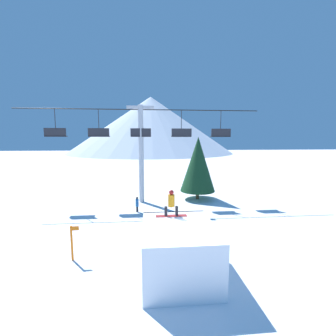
% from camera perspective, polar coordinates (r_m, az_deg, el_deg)
% --- Properties ---
extents(ground_plane, '(220.00, 220.00, 0.00)m').
position_cam_1_polar(ground_plane, '(10.26, 5.50, -26.79)').
color(ground_plane, white).
extents(mountain_ridge, '(68.88, 68.88, 23.60)m').
position_cam_1_polar(mountain_ridge, '(98.27, -4.37, 10.81)').
color(mountain_ridge, silver).
rests_on(mountain_ridge, ground_plane).
extents(snow_ramp, '(3.00, 3.72, 2.18)m').
position_cam_1_polar(snow_ramp, '(10.10, 2.70, -20.15)').
color(snow_ramp, white).
rests_on(snow_ramp, ground_plane).
extents(snowboarder, '(1.45, 0.31, 1.25)m').
position_cam_1_polar(snowboarder, '(10.54, 0.86, -8.98)').
color(snowboarder, '#B22D2D').
rests_on(snowboarder, snow_ramp).
extents(chairlift, '(21.36, 0.46, 8.73)m').
position_cam_1_polar(chairlift, '(20.29, -6.87, 5.98)').
color(chairlift, '#B2B2B7').
rests_on(chairlift, ground_plane).
extents(pine_tree_near, '(3.32, 3.32, 6.00)m').
position_cam_1_polar(pine_tree_near, '(21.55, 7.60, 0.98)').
color(pine_tree_near, '#4C3823').
rests_on(pine_tree_near, ground_plane).
extents(trail_marker, '(0.41, 0.10, 1.71)m').
position_cam_1_polar(trail_marker, '(12.07, -23.19, -16.92)').
color(trail_marker, orange).
rests_on(trail_marker, ground_plane).
extents(distant_skier, '(0.24, 0.24, 1.23)m').
position_cam_1_polar(distant_skier, '(18.17, -7.84, -9.00)').
color(distant_skier, black).
rests_on(distant_skier, ground_plane).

